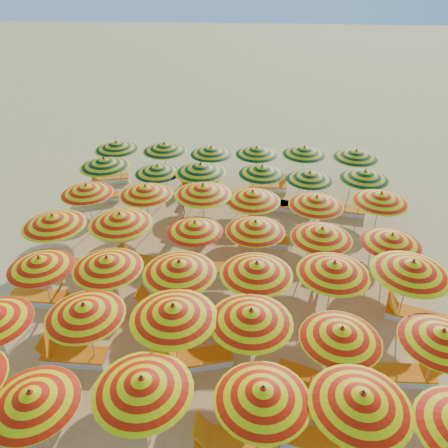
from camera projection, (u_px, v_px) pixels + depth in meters
The scene contains 67 objects.
ground at pixel (223, 271), 14.88m from camera, with size 120.00×120.00×0.00m, color #E3C365.
umbrella_1 at pixel (31, 397), 8.66m from camera, with size 2.30×2.30×2.00m.
umbrella_2 at pixel (142, 384), 8.72m from camera, with size 2.53×2.53×2.20m.
umbrella_3 at pixel (263, 394), 8.63m from camera, with size 2.48×2.48×2.10m.
umbrella_4 at pixel (362, 399), 8.46m from camera, with size 2.61×2.61×2.17m.
umbrella_7 at pixel (84, 310), 10.65m from camera, with size 2.56×2.56×2.09m.
umbrella_8 at pixel (173, 311), 10.39m from camera, with size 2.61×2.61×2.26m.
umbrella_9 at pixel (251, 316), 10.36m from camera, with size 2.51×2.51×2.19m.
umbrella_10 at pixel (341, 334), 10.06m from camera, with size 2.43×2.43×2.04m.
umbrella_11 at pixel (442, 336), 10.00m from camera, with size 1.93×1.93×2.03m.
umbrella_12 at pixel (40, 262), 12.44m from camera, with size 2.41×2.41×1.98m.
umbrella_13 at pixel (107, 263), 12.23m from camera, with size 2.64×2.64×2.12m.
umbrella_14 at pixel (179, 267), 11.97m from camera, with size 2.17×2.17×2.18m.
umbrella_15 at pixel (257, 268), 11.96m from camera, with size 2.40×2.40×2.16m.
umbrella_16 at pixel (334, 268), 11.97m from camera, with size 2.64×2.64×2.16m.
umbrella_17 at pixel (412, 267), 11.83m from camera, with size 2.71×2.71×2.27m.
umbrella_18 at pixel (53, 220), 14.06m from camera, with size 2.69×2.69×2.17m.
umbrella_19 at pixel (120, 219), 14.11m from camera, with size 2.74×2.74×2.19m.
umbrella_20 at pixel (195, 226), 14.11m from camera, with size 2.40×2.40×1.95m.
umbrella_21 at pixel (255, 226), 13.95m from camera, with size 2.23×2.23×2.06m.
umbrella_22 at pixel (322, 233), 13.59m from camera, with size 2.02×2.02×2.07m.
umbrella_23 at pixel (392, 239), 13.47m from camera, with size 2.33×2.33×1.97m.
umbrella_24 at pixel (86, 189), 16.13m from camera, with size 2.05×2.05×2.05m.
umbrella_25 at pixel (146, 190), 15.99m from camera, with size 2.46×2.46×2.09m.
umbrella_26 at pixel (203, 190), 15.75m from camera, with size 2.68×2.68×2.23m.
umbrella_27 at pixel (253, 196), 15.54m from camera, with size 2.02×2.02×2.13m.
umbrella_28 at pixel (316, 201), 15.33m from camera, with size 2.12×2.12×2.07m.
umbrella_29 at pixel (381, 197), 15.42m from camera, with size 2.42×2.42×2.14m.
umbrella_30 at pixel (104, 162), 17.89m from camera, with size 2.43×2.43×2.18m.
umbrella_31 at pixel (158, 169), 17.76m from camera, with size 2.34×2.34×1.97m.
umbrella_32 at pixel (201, 168), 17.36m from camera, with size 2.10×2.10×2.20m.
umbrella_33 at pixel (262, 170), 17.59m from camera, with size 2.12×2.12×2.03m.
umbrella_34 at pixel (310, 176), 17.29m from camera, with size 2.18×2.18×1.94m.
umbrella_35 at pixel (365, 175), 17.08m from camera, with size 2.61×2.61×2.08m.
umbrella_36 at pixel (117, 146), 19.58m from camera, with size 2.04×2.04×2.11m.
umbrella_37 at pixel (164, 147), 19.46m from camera, with size 2.05×2.05×2.10m.
umbrella_38 at pixel (211, 151), 19.39m from camera, with size 2.33×2.33×1.98m.
umbrella_39 at pixel (257, 151), 19.25m from camera, with size 2.06×2.06×2.04m.
umbrella_40 at pixel (304, 151), 19.20m from camera, with size 2.53×2.53×2.06m.
umbrella_41 at pixel (356, 154), 18.83m from camera, with size 2.22×2.22×2.08m.
lounger_0 at pixel (4, 428), 9.83m from camera, with size 1.75×0.65×0.69m.
lounger_1 at pixel (232, 441), 9.57m from camera, with size 1.76×0.65×0.69m.
lounger_2 at pixel (324, 444), 9.52m from camera, with size 1.82×0.97×0.69m.
lounger_4 at pixel (73, 356), 11.59m from camera, with size 1.74×0.59×0.69m.
lounger_5 at pixel (198, 359), 11.49m from camera, with size 1.82×1.02×0.69m.
lounger_6 at pixel (312, 381), 10.91m from camera, with size 1.83×1.13×0.69m.
lounger_7 at pixel (402, 375), 11.07m from camera, with size 1.75×0.63×0.69m.
lounger_8 at pixel (39, 298), 13.53m from camera, with size 1.73×0.58×0.69m.
lounger_9 at pixel (93, 312), 12.98m from camera, with size 1.74×0.60×0.69m.
lounger_10 at pixel (164, 308), 13.14m from camera, with size 1.81×0.87×0.69m.
lounger_11 at pixel (237, 319), 12.74m from camera, with size 1.83×1.12×0.69m.
lounger_12 at pixel (414, 316), 12.87m from camera, with size 1.83×1.10×0.69m.
lounger_13 at pixel (80, 266), 14.90m from camera, with size 1.78×0.75×0.69m.
lounger_14 at pixel (141, 262), 15.08m from camera, with size 1.82×0.94×0.69m.
lounger_15 at pixel (211, 269), 14.73m from camera, with size 1.77×0.72×0.69m.
lounger_16 at pixel (333, 273), 14.55m from camera, with size 1.83×1.12×0.69m.
lounger_17 at pixel (191, 232), 16.69m from camera, with size 1.83×1.15×0.69m.
lounger_18 at pixel (264, 240), 16.22m from camera, with size 1.76×0.66×0.69m.
lounger_19 at pixel (98, 198), 18.96m from camera, with size 1.82×1.19×0.69m.
lounger_20 at pixel (272, 205), 18.47m from camera, with size 1.75×0.62×0.69m.
lounger_21 at pixel (293, 207), 18.28m from camera, with size 1.82×1.17×0.69m.
lounger_22 at pixel (343, 210), 18.11m from camera, with size 1.82×0.94×0.69m.
lounger_23 at pixel (110, 178), 20.61m from camera, with size 1.82×0.94×0.69m.
lounger_24 at pixel (199, 182), 20.25m from camera, with size 1.83×1.13×0.69m.
lounger_25 at pixel (268, 187), 19.90m from camera, with size 1.75×0.62×0.69m.
beachgoer_b at pixel (321, 270), 13.92m from camera, with size 0.62×0.48×1.27m, color tan.
beachgoer_a at pixel (180, 215), 16.72m from camera, with size 0.49×0.32×1.36m, color tan.
Camera 1 is at (0.90, -11.71, 9.29)m, focal length 35.00 mm.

